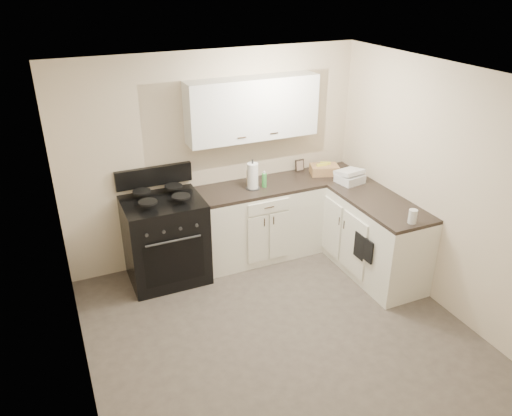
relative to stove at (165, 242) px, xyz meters
name	(u,v)px	position (x,y,z in m)	size (l,w,h in m)	color
floor	(280,334)	(0.74, -1.48, -0.46)	(3.60, 3.60, 0.00)	#473F38
ceiling	(287,80)	(0.74, -1.48, 2.04)	(3.60, 3.60, 0.00)	white
wall_back	(215,159)	(0.74, 0.32, 0.79)	(3.60, 3.60, 0.00)	beige
wall_right	(441,190)	(2.54, -1.48, 0.79)	(3.60, 3.60, 0.00)	beige
wall_left	(70,268)	(-1.06, -1.48, 0.79)	(3.60, 3.60, 0.00)	beige
wall_front	(421,353)	(0.74, -3.28, 0.79)	(3.60, 3.60, 0.00)	beige
base_cabinets_back	(258,223)	(1.17, 0.02, -0.01)	(1.55, 0.60, 0.90)	white
base_cabinets_right	(361,229)	(2.24, -0.63, -0.01)	(0.60, 1.90, 0.90)	white
countertop_back	(258,188)	(1.17, 0.02, 0.46)	(1.55, 0.60, 0.04)	black
countertop_right	(365,193)	(2.24, -0.63, 0.46)	(0.60, 1.90, 0.04)	black
upper_cabinets	(253,109)	(1.17, 0.18, 1.38)	(1.55, 0.30, 0.70)	white
stove	(165,242)	(0.00, 0.00, 0.00)	(0.87, 0.74, 1.05)	black
knife_block	(251,178)	(1.10, 0.08, 0.57)	(0.09, 0.08, 0.19)	tan
paper_towel	(253,176)	(1.09, -0.01, 0.64)	(0.13, 0.13, 0.31)	white
soap_bottle	(264,180)	(1.23, -0.02, 0.56)	(0.06, 0.06, 0.17)	green
picture_frame	(300,165)	(1.86, 0.26, 0.56)	(0.12, 0.02, 0.15)	black
wicker_basket	(324,170)	(2.09, 0.04, 0.54)	(0.34, 0.23, 0.11)	tan
countertop_grill	(350,178)	(2.23, -0.32, 0.53)	(0.28, 0.26, 0.10)	white
glass_jar	(413,216)	(2.22, -1.48, 0.55)	(0.09, 0.09, 0.15)	silver
oven_mitt_near	(368,251)	(1.92, -1.21, 0.07)	(0.02, 0.15, 0.26)	black
oven_mitt_far	(359,246)	(1.92, -1.05, 0.05)	(0.02, 0.17, 0.30)	black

